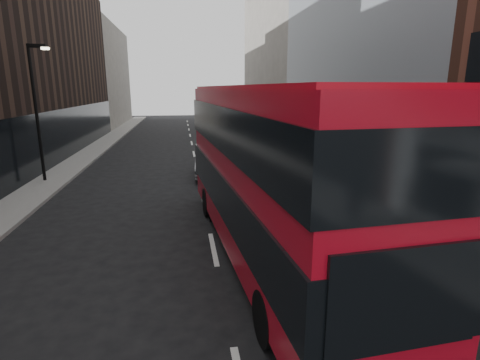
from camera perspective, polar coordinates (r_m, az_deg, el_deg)
name	(u,v)px	position (r m, az deg, el deg)	size (l,w,h in m)	color
sidewalk_right	(290,153)	(29.69, 7.68, 4.16)	(3.00, 80.00, 0.15)	slate
sidewalk_left	(83,158)	(29.38, -22.78, 3.10)	(2.00, 80.00, 0.15)	slate
building_modern_block	(373,9)	(27.48, 19.67, 23.35)	(5.03, 22.00, 20.00)	gray
building_victorian	(280,49)	(48.85, 6.07, 19.21)	(6.50, 24.00, 21.00)	slate
building_left_mid	(44,62)	(34.80, -27.71, 15.61)	(5.00, 24.00, 14.00)	black
building_left_far	(101,77)	(56.11, -20.42, 14.51)	(5.00, 20.00, 13.00)	slate
street_lamp	(37,104)	(22.33, -28.54, 10.10)	(1.06, 0.22, 7.00)	black
red_bus	(270,165)	(10.93, 4.55, 2.28)	(3.88, 12.70, 5.06)	#B60B1C
grey_bus	(223,114)	(46.77, -2.62, 9.95)	(3.83, 10.95, 3.48)	black
car_a	(228,191)	(15.79, -1.91, -1.67)	(1.83, 4.54, 1.55)	black
car_b	(209,163)	(22.04, -4.71, 2.63)	(1.55, 4.45, 1.47)	gray
car_c	(221,148)	(27.89, -2.84, 4.96)	(1.98, 4.87, 1.41)	black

